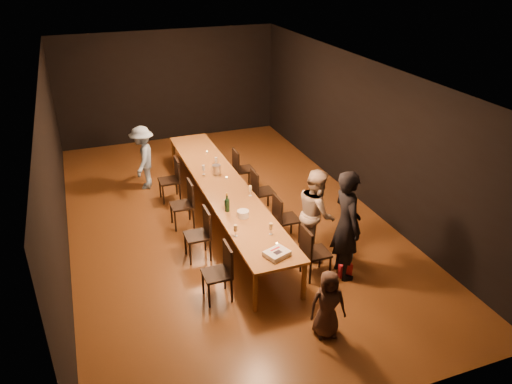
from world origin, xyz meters
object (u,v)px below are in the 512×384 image
object	(u,v)px
champagne_bottle	(227,202)
woman_birthday	(347,225)
birthday_cake	(277,254)
chair_right_2	(263,191)
chair_left_1	(197,235)
chair_right_0	(316,252)
ice_bucket	(216,169)
chair_right_1	(287,218)
chair_left_0	(217,273)
plate_stack	(243,214)
woman_tan	(316,213)
chair_left_3	(169,180)
table	(223,187)
man_blue	(143,158)
chair_left_2	(182,205)
child	(328,304)
chair_right_3	(244,169)

from	to	relation	value
champagne_bottle	woman_birthday	bearing A→B (deg)	-43.04
champagne_bottle	birthday_cake	bearing A→B (deg)	-80.16
chair_right_2	birthday_cake	world-z (taller)	chair_right_2
chair_right_2	chair_left_1	bearing A→B (deg)	-54.78
chair_right_0	ice_bucket	size ratio (longest dim) A/B	4.71
chair_left_1	champagne_bottle	size ratio (longest dim) A/B	2.57
chair_left_1	birthday_cake	world-z (taller)	chair_left_1
chair_right_1	champagne_bottle	size ratio (longest dim) A/B	2.57
chair_left_0	plate_stack	size ratio (longest dim) A/B	4.45
chair_right_2	woman_tan	world-z (taller)	woman_tan
chair_left_3	woman_tan	distance (m)	3.60
chair_left_0	champagne_bottle	xyz separation A→B (m)	(0.61, 1.34, 0.47)
table	plate_stack	size ratio (longest dim) A/B	28.68
woman_birthday	plate_stack	xyz separation A→B (m)	(-1.37, 1.16, -0.14)
chair_right_1	chair_left_1	xyz separation A→B (m)	(-1.70, 0.00, 0.00)
man_blue	plate_stack	size ratio (longest dim) A/B	6.93
man_blue	chair_right_1	bearing A→B (deg)	52.26
chair_right_0	champagne_bottle	bearing A→B (deg)	-140.80
birthday_cake	plate_stack	bearing A→B (deg)	73.73
chair_left_2	chair_right_0	bearing A→B (deg)	-144.69
chair_right_2	ice_bucket	bearing A→B (deg)	-123.59
birthday_cake	chair_right_2	bearing A→B (deg)	53.03
child	champagne_bottle	world-z (taller)	champagne_bottle
chair_right_3	chair_left_3	world-z (taller)	same
champagne_bottle	chair_left_1	bearing A→B (deg)	-166.76
table	man_blue	xyz separation A→B (m)	(-1.25, 2.01, 0.02)
ice_bucket	child	bearing A→B (deg)	-85.37
chair_right_2	chair_left_0	distance (m)	2.94
chair_right_1	plate_stack	world-z (taller)	chair_right_1
chair_left_0	chair_left_2	distance (m)	2.40
man_blue	child	xyz separation A→B (m)	(1.62, -5.72, -0.20)
woman_birthday	chair_left_3	bearing A→B (deg)	33.73
man_blue	plate_stack	world-z (taller)	man_blue
table	plate_stack	world-z (taller)	plate_stack
chair_right_3	chair_left_1	xyz separation A→B (m)	(-1.70, -2.40, 0.00)
chair_right_1	birthday_cake	bearing A→B (deg)	-29.00
table	chair_left_2	distance (m)	0.88
child	plate_stack	bearing A→B (deg)	112.66
chair_right_3	chair_left_3	size ratio (longest dim) A/B	1.00
chair_right_0	chair_right_2	distance (m)	2.40
chair_left_3	chair_left_2	bearing A→B (deg)	-180.00
chair_left_1	plate_stack	distance (m)	0.88
chair_left_2	woman_birthday	world-z (taller)	woman_birthday
woman_tan	ice_bucket	bearing A→B (deg)	41.83
chair_left_1	chair_left_2	world-z (taller)	same
woman_birthday	plate_stack	size ratio (longest dim) A/B	9.05
chair_right_0	woman_birthday	world-z (taller)	woman_birthday
chair_right_1	woman_birthday	size ratio (longest dim) A/B	0.49
chair_right_0	woman_birthday	bearing A→B (deg)	76.26
chair_right_2	ice_bucket	xyz separation A→B (m)	(-0.82, 0.55, 0.38)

